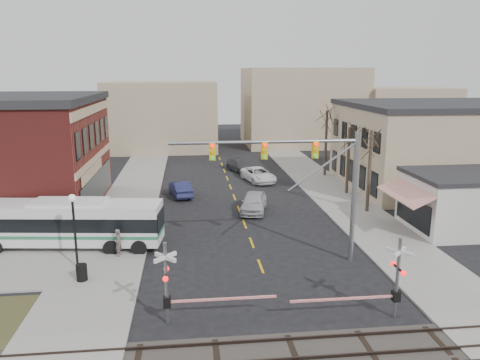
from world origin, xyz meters
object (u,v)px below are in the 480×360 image
object	(u,v)px
transit_bus	(70,223)
car_b	(180,189)
traffic_signal_mast	(306,170)
rr_crossing_east	(389,279)
car_c	(258,175)
pedestrian_far	(108,226)
street_lamp	(73,216)
car_a	(254,202)
rr_crossing_west	(176,284)
pedestrian_near	(119,242)
trash_bin	(82,272)
car_d	(241,166)

from	to	relation	value
transit_bus	car_b	bearing A→B (deg)	60.75
traffic_signal_mast	rr_crossing_east	size ratio (longest dim) A/B	1.99
car_c	pedestrian_far	distance (m)	20.72
rr_crossing_east	street_lamp	world-z (taller)	street_lamp
car_a	transit_bus	bearing A→B (deg)	-138.57
rr_crossing_west	pedestrian_near	size ratio (longest dim) A/B	3.19
car_a	traffic_signal_mast	bearing A→B (deg)	-67.82
traffic_signal_mast	car_a	xyz separation A→B (m)	(-1.55, 10.90, -4.97)
trash_bin	car_c	size ratio (longest dim) A/B	0.17
rr_crossing_west	street_lamp	bearing A→B (deg)	131.08
street_lamp	trash_bin	distance (m)	3.38
car_c	pedestrian_near	xyz separation A→B (m)	(-11.80, -19.75, 0.26)
car_c	car_d	bearing A→B (deg)	90.49
car_b	car_c	world-z (taller)	car_c
car_a	car_c	bearing A→B (deg)	93.54
transit_bus	car_c	xyz separation A→B (m)	(15.18, 17.70, -1.00)
rr_crossing_east	trash_bin	bearing A→B (deg)	159.89
rr_crossing_east	street_lamp	distance (m)	17.58
street_lamp	trash_bin	bearing A→B (deg)	-70.73
transit_bus	car_c	distance (m)	23.34
car_d	pedestrian_far	xyz separation A→B (m)	(-11.78, -21.27, 0.17)
pedestrian_near	car_a	bearing A→B (deg)	-42.17
trash_bin	car_c	bearing A→B (deg)	60.03
car_c	car_d	size ratio (longest dim) A/B	1.09
car_a	pedestrian_near	distance (m)	13.19
car_a	car_b	xyz separation A→B (m)	(-6.15, 5.70, -0.09)
traffic_signal_mast	pedestrian_far	distance (m)	14.69
car_a	pedestrian_far	distance (m)	12.20
street_lamp	car_c	xyz separation A→B (m)	(14.04, 21.28, -2.56)
rr_crossing_west	car_b	distance (m)	22.99
rr_crossing_west	car_a	xyz separation A→B (m)	(6.02, 17.26, -1.14)
traffic_signal_mast	car_c	bearing A→B (deg)	88.75
pedestrian_near	pedestrian_far	world-z (taller)	pedestrian_near
traffic_signal_mast	pedestrian_far	xyz separation A→B (m)	(-12.61, 5.73, -4.92)
traffic_signal_mast	car_d	world-z (taller)	traffic_signal_mast
rr_crossing_west	car_c	size ratio (longest dim) A/B	1.05
rr_crossing_east	rr_crossing_west	bearing A→B (deg)	176.53
rr_crossing_west	rr_crossing_east	world-z (taller)	same
transit_bus	pedestrian_far	distance (m)	2.79
rr_crossing_east	transit_bus	bearing A→B (deg)	146.97
car_b	car_d	xyz separation A→B (m)	(6.87, 10.40, -0.02)
car_a	pedestrian_near	world-z (taller)	pedestrian_near
rr_crossing_east	car_d	size ratio (longest dim) A/B	1.14
car_b	car_c	size ratio (longest dim) A/B	0.83
transit_bus	car_a	bearing A→B (deg)	27.35
trash_bin	car_b	xyz separation A→B (m)	(5.20, 17.99, 0.15)
transit_bus	trash_bin	bearing A→B (deg)	-71.79
car_b	pedestrian_far	bearing A→B (deg)	53.66
rr_crossing_west	pedestrian_near	distance (m)	9.25
transit_bus	pedestrian_far	bearing A→B (deg)	37.92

